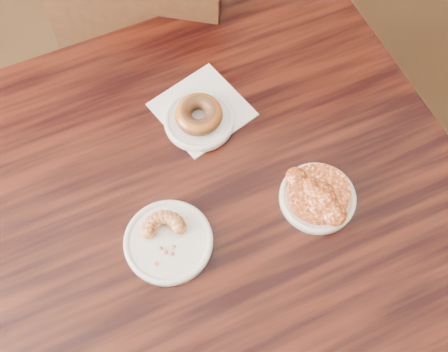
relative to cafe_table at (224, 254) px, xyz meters
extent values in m
plane|color=black|center=(0.20, -0.18, -0.38)|extent=(5.00, 5.00, 0.00)
cube|color=black|center=(0.00, 0.00, 0.00)|extent=(1.21, 1.21, 0.75)
cube|color=white|center=(-0.01, 0.21, 0.38)|extent=(0.24, 0.24, 0.00)
cylinder|color=white|center=(-0.02, 0.18, 0.39)|extent=(0.15, 0.15, 0.01)
cylinder|color=white|center=(-0.12, -0.08, 0.38)|extent=(0.17, 0.17, 0.01)
cylinder|color=white|center=(0.19, -0.04, 0.38)|extent=(0.16, 0.16, 0.01)
torus|color=brown|center=(-0.02, 0.18, 0.41)|extent=(0.10, 0.10, 0.04)
camera|label=1|loc=(-0.08, -0.47, 1.42)|focal=45.00mm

